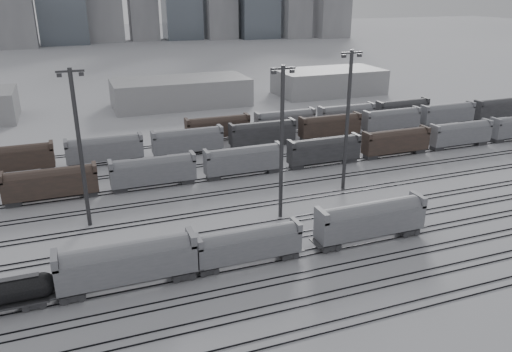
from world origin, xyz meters
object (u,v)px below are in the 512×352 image
object	(u,v)px
hopper_car_a	(127,261)
hopper_car_b	(249,243)
hopper_car_c	(371,218)
light_mast_c	(282,140)

from	to	relation	value
hopper_car_a	hopper_car_b	size ratio (longest dim) A/B	1.18
hopper_car_b	hopper_car_a	bearing A→B (deg)	180.00
hopper_car_c	light_mast_c	distance (m)	17.07
hopper_car_a	light_mast_c	world-z (taller)	light_mast_c
hopper_car_a	hopper_car_c	world-z (taller)	hopper_car_a
hopper_car_b	light_mast_c	bearing A→B (deg)	51.36
hopper_car_c	hopper_car_a	bearing A→B (deg)	180.00
hopper_car_b	hopper_car_c	xyz separation A→B (m)	(18.00, -0.00, 0.52)
hopper_car_c	light_mast_c	bearing A→B (deg)	125.74
hopper_car_b	hopper_car_c	bearing A→B (deg)	-0.00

